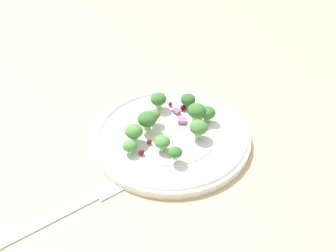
{
  "coord_description": "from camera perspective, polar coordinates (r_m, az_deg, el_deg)",
  "views": [
    {
      "loc": [
        -48.04,
        4.68,
        39.52
      ],
      "look_at": [
        -2.24,
        0.39,
        2.7
      ],
      "focal_mm": 41.25,
      "sensor_mm": 36.0,
      "label": 1
    }
  ],
  "objects": [
    {
      "name": "ground_plane",
      "position": [
        0.63,
        0.17,
        -1.34
      ],
      "size": [
        180.0,
        180.0,
        2.0
      ],
      "primitive_type": "cube",
      "color": "tan"
    },
    {
      "name": "plate",
      "position": [
        0.6,
        0.0,
        -1.37
      ],
      "size": [
        24.81,
        24.81,
        1.7
      ],
      "color": "white",
      "rests_on": "ground_plane"
    },
    {
      "name": "dressing_pool",
      "position": [
        0.6,
        0.0,
        -1.05
      ],
      "size": [
        14.39,
        14.39,
        0.2
      ],
      "primitive_type": "cylinder",
      "color": "white",
      "rests_on": "plate"
    },
    {
      "name": "broccoli_floret_0",
      "position": [
        0.61,
        5.86,
        1.98
      ],
      "size": [
        2.58,
        2.58,
        2.61
      ],
      "color": "#8EB77A",
      "rests_on": "plate"
    },
    {
      "name": "broccoli_floret_1",
      "position": [
        0.56,
        -5.68,
        -2.98
      ],
      "size": [
        2.14,
        2.14,
        2.17
      ],
      "color": "#ADD18E",
      "rests_on": "plate"
    },
    {
      "name": "broccoli_floret_2",
      "position": [
        0.54,
        1.22,
        -3.93
      ],
      "size": [
        2.0,
        2.0,
        2.03
      ],
      "color": "#ADD18E",
      "rests_on": "plate"
    },
    {
      "name": "broccoli_floret_3",
      "position": [
        0.57,
        -5.08,
        -0.82
      ],
      "size": [
        2.71,
        2.71,
        2.74
      ],
      "color": "#ADD18E",
      "rests_on": "plate"
    },
    {
      "name": "broccoli_floret_4",
      "position": [
        0.56,
        -0.87,
        -2.4
      ],
      "size": [
        2.36,
        2.36,
        2.39
      ],
      "color": "#9EC684",
      "rests_on": "plate"
    },
    {
      "name": "broccoli_floret_5",
      "position": [
        0.61,
        4.22,
        2.41
      ],
      "size": [
        2.96,
        2.96,
        2.99
      ],
      "color": "#ADD18E",
      "rests_on": "plate"
    },
    {
      "name": "broccoli_floret_6",
      "position": [
        0.64,
        -1.43,
        3.95
      ],
      "size": [
        2.68,
        2.68,
        2.72
      ],
      "color": "#9EC684",
      "rests_on": "plate"
    },
    {
      "name": "broccoli_floret_7",
      "position": [
        0.64,
        2.97,
        3.86
      ],
      "size": [
        2.5,
        2.5,
        2.53
      ],
      "color": "#9EC684",
      "rests_on": "plate"
    },
    {
      "name": "broccoli_floret_8",
      "position": [
        0.58,
        4.54,
        -0.26
      ],
      "size": [
        2.8,
        2.8,
        2.83
      ],
      "color": "#9EC684",
      "rests_on": "plate"
    },
    {
      "name": "broccoli_floret_9",
      "position": [
        0.6,
        -2.12,
        1.45
      ],
      "size": [
        2.06,
        2.06,
        2.09
      ],
      "color": "#ADD18E",
      "rests_on": "plate"
    },
    {
      "name": "broccoli_floret_10",
      "position": [
        0.59,
        -3.09,
        0.97
      ],
      "size": [
        2.97,
        2.97,
        3.01
      ],
      "color": "#8EB77A",
      "rests_on": "plate"
    },
    {
      "name": "cranberry_0",
      "position": [
        0.56,
        -3.98,
        -3.9
      ],
      "size": [
        0.86,
        0.86,
        0.86
      ],
      "primitive_type": "sphere",
      "color": "maroon",
      "rests_on": "plate"
    },
    {
      "name": "cranberry_1",
      "position": [
        0.65,
        0.33,
        3.27
      ],
      "size": [
        0.73,
        0.73,
        0.73
      ],
      "primitive_type": "sphere",
      "color": "maroon",
      "rests_on": "plate"
    },
    {
      "name": "cranberry_2",
      "position": [
        0.61,
        -3.62,
        0.3
      ],
      "size": [
        0.75,
        0.75,
        0.75
      ],
      "primitive_type": "sphere",
      "color": "maroon",
      "rests_on": "plate"
    },
    {
      "name": "cranberry_3",
      "position": [
        0.64,
        2.24,
        2.73
      ],
      "size": [
        0.96,
        0.96,
        0.96
      ],
      "primitive_type": "sphere",
      "color": "#4C0A14",
      "rests_on": "plate"
    },
    {
      "name": "cranberry_4",
      "position": [
        0.57,
        -2.78,
        -2.32
      ],
      "size": [
        0.77,
        0.77,
        0.77
      ],
      "primitive_type": "sphere",
      "color": "maroon",
      "rests_on": "plate"
    },
    {
      "name": "onion_bit_0",
      "position": [
        0.63,
        4.26,
        1.38
      ],
      "size": [
        1.5,
        1.58,
        0.57
      ],
      "primitive_type": "cube",
      "rotation": [
        0.0,
        0.0,
        2.99
      ],
      "color": "#934C84",
      "rests_on": "plate"
    },
    {
      "name": "onion_bit_1",
      "position": [
        0.63,
        -3.04,
        1.78
      ],
      "size": [
        1.58,
        1.34,
        0.37
      ],
      "primitive_type": "cube",
      "rotation": [
        0.0,
        0.0,
        0.24
      ],
      "color": "#843D75",
      "rests_on": "plate"
    },
    {
      "name": "onion_bit_2",
      "position": [
        0.56,
        0.53,
        -3.83
      ],
      "size": [
        1.19,
        1.47,
        0.39
      ],
      "primitive_type": "cube",
      "rotation": [
        0.0,
        0.0,
        1.65
      ],
      "color": "#843D75",
      "rests_on": "plate"
    },
    {
      "name": "onion_bit_3",
      "position": [
        0.62,
        2.01,
        1.1
      ],
      "size": [
        1.59,
        1.53,
        0.54
      ],
      "primitive_type": "cube",
      "rotation": [
        0.0,
        0.0,
        2.89
      ],
      "color": "#A35B93",
      "rests_on": "plate"
    },
    {
      "name": "onion_bit_4",
      "position": [
        0.63,
        1.27,
        2.24
      ],
      "size": [
        1.67,
        1.62,
        0.42
      ],
      "primitive_type": "cube",
      "rotation": [
        0.0,
        0.0,
        2.23
      ],
      "color": "#934C84",
      "rests_on": "plate"
    },
    {
      "name": "fork",
      "position": [
        0.52,
        -15.0,
        -12.1
      ],
      "size": [
        11.09,
        16.89,
        0.5
      ],
      "color": "silver",
      "rests_on": "ground_plane"
    }
  ]
}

